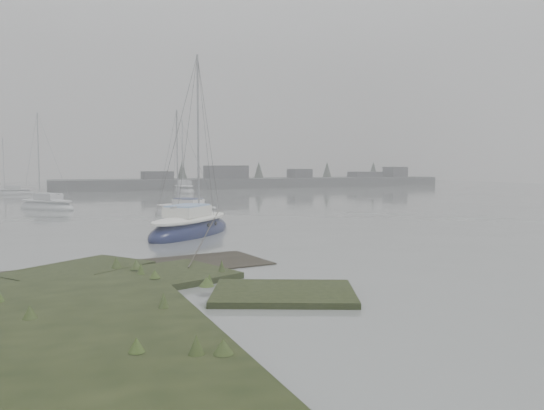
{
  "coord_description": "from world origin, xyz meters",
  "views": [
    {
      "loc": [
        -5.02,
        -12.28,
        3.24
      ],
      "look_at": [
        2.86,
        5.55,
        1.8
      ],
      "focal_mm": 35.0,
      "sensor_mm": 36.0,
      "label": 1
    }
  ],
  "objects": [
    {
      "name": "sailboat_white",
      "position": [
        3.71,
        21.39,
        0.23
      ],
      "size": [
        4.34,
        5.34,
        7.42
      ],
      "rotation": [
        0.0,
        0.0,
        0.58
      ],
      "color": "silver",
      "rests_on": "ground"
    },
    {
      "name": "sailboat_far_a",
      "position": [
        -4.51,
        30.63,
        0.24
      ],
      "size": [
        4.79,
        5.48,
        7.78
      ],
      "rotation": [
        0.0,
        0.0,
        0.65
      ],
      "color": "silver",
      "rests_on": "ground"
    },
    {
      "name": "sailboat_main",
      "position": [
        1.49,
        11.99,
        0.29
      ],
      "size": [
        6.07,
        6.19,
        9.21
      ],
      "rotation": [
        0.0,
        0.0,
        -0.77
      ],
      "color": "#0F153A",
      "rests_on": "ground"
    },
    {
      "name": "sailboat_far_b",
      "position": [
        11.2,
        51.07,
        0.3
      ],
      "size": [
        3.05,
        7.09,
        9.7
      ],
      "rotation": [
        0.0,
        0.0,
        -0.12
      ],
      "color": "silver",
      "rests_on": "ground"
    },
    {
      "name": "ground",
      "position": [
        0.0,
        30.0,
        0.0
      ],
      "size": [
        160.0,
        160.0,
        0.0
      ],
      "primitive_type": "plane",
      "color": "gray",
      "rests_on": "ground"
    },
    {
      "name": "far_shoreline",
      "position": [
        26.84,
        61.9,
        0.85
      ],
      "size": [
        60.0,
        8.0,
        4.15
      ],
      "color": "#4C4F51",
      "rests_on": "ground"
    },
    {
      "name": "sailboat_far_c",
      "position": [
        -7.91,
        54.37,
        0.21
      ],
      "size": [
        4.88,
        1.69,
        6.85
      ],
      "rotation": [
        0.0,
        0.0,
        1.59
      ],
      "color": "#A7AAB1",
      "rests_on": "ground"
    }
  ]
}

